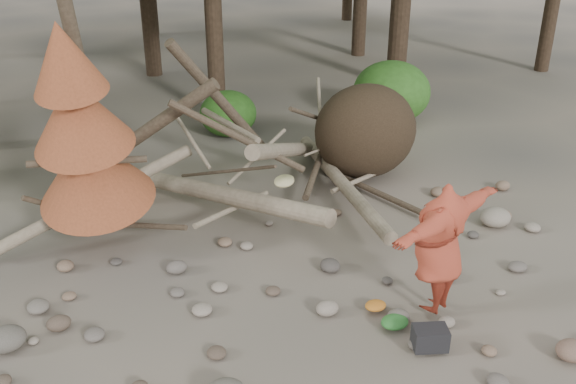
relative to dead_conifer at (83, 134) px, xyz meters
name	(u,v)px	position (x,y,z in m)	size (l,w,h in m)	color
ground	(360,314)	(3.12, -3.37, -2.11)	(120.00, 120.00, 0.00)	#514C44
deadfall_pile	(342,138)	(5.13, 0.87, -1.16)	(8.55, 5.24, 3.30)	#332619
dead_conifer	(83,134)	(0.00, 0.00, 0.00)	(2.06, 2.16, 4.35)	#4C3F30
bush_mid	(228,113)	(3.92, 4.43, -1.55)	(1.40, 1.40, 1.12)	#295A1A
bush_right	(391,92)	(8.12, 3.63, -1.31)	(2.00, 2.00, 1.60)	#336B21
frisbee_thrower	(439,248)	(4.10, -3.76, -1.04)	(3.58, 1.48, 2.30)	#A13824
backpack	(430,341)	(3.54, -4.46, -1.96)	(0.45, 0.30, 0.30)	black
cloth_green	(394,325)	(3.37, -3.88, -2.04)	(0.40, 0.33, 0.15)	#2A6B2B
cloth_orange	(375,308)	(3.34, -3.42, -2.05)	(0.32, 0.26, 0.12)	#B1651E
boulder_front_right	(572,350)	(5.14, -5.37, -1.98)	(0.43, 0.39, 0.26)	brown
boulder_mid_right	(495,217)	(6.72, -2.06, -1.94)	(0.57, 0.51, 0.34)	gray
boulder_mid_left	(6,339)	(-1.58, -2.08, -1.95)	(0.53, 0.48, 0.32)	#5B564D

